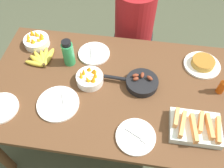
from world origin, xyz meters
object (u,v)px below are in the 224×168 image
object	(u,v)px
empty_plate_far_right	(0,108)
person_figure	(133,38)
empty_plate_near_front	(58,104)
water_bottle	(68,53)
hot_sauce_bottle	(223,85)
fruit_bowl_mango	(36,41)
melon_tray	(195,127)
fruit_bowl_citrus	(90,78)
skillet	(141,82)
empty_plate_far_left	(136,137)
frittata_plate_center	(202,64)
banana_bunch	(42,59)
empty_plate_mid_edge	(94,53)

from	to	relation	value
empty_plate_far_right	person_figure	bearing A→B (deg)	53.00
empty_plate_near_front	water_bottle	distance (m)	0.37
water_bottle	hot_sauce_bottle	size ratio (longest dim) A/B	1.29
water_bottle	person_figure	size ratio (longest dim) A/B	0.16
person_figure	fruit_bowl_mango	bearing A→B (deg)	-150.27
melon_tray	empty_plate_far_right	distance (m)	1.19
fruit_bowl_mango	fruit_bowl_citrus	world-z (taller)	fruit_bowl_citrus
skillet	empty_plate_far_left	bearing A→B (deg)	92.53
empty_plate_far_right	fruit_bowl_mango	world-z (taller)	fruit_bowl_mango
frittata_plate_center	water_bottle	world-z (taller)	water_bottle
fruit_bowl_mango	fruit_bowl_citrus	bearing A→B (deg)	-31.84
banana_bunch	empty_plate_mid_edge	size ratio (longest dim) A/B	0.88
empty_plate_far_right	person_figure	world-z (taller)	person_figure
empty_plate_near_front	empty_plate_far_right	world-z (taller)	same
empty_plate_far_left	fruit_bowl_mango	xyz separation A→B (m)	(-0.81, 0.65, 0.03)
melon_tray	skillet	xyz separation A→B (m)	(-0.33, 0.28, -0.01)
fruit_bowl_mango	empty_plate_near_front	bearing A→B (deg)	-58.26
melon_tray	empty_plate_mid_edge	size ratio (longest dim) A/B	1.25
empty_plate_far_left	fruit_bowl_citrus	distance (m)	0.49
fruit_bowl_citrus	melon_tray	bearing A→B (deg)	-21.08
empty_plate_mid_edge	melon_tray	bearing A→B (deg)	-36.34
empty_plate_far_left	empty_plate_mid_edge	world-z (taller)	same
melon_tray	empty_plate_far_left	xyz separation A→B (m)	(-0.33, -0.10, -0.03)
skillet	fruit_bowl_citrus	world-z (taller)	fruit_bowl_citrus
water_bottle	skillet	bearing A→B (deg)	-13.79
empty_plate_near_front	fruit_bowl_citrus	xyz separation A→B (m)	(0.16, 0.21, 0.03)
empty_plate_mid_edge	empty_plate_far_right	bearing A→B (deg)	-131.70
empty_plate_far_left	fruit_bowl_citrus	size ratio (longest dim) A/B	1.28
banana_bunch	melon_tray	bearing A→B (deg)	-20.49
frittata_plate_center	empty_plate_mid_edge	bearing A→B (deg)	-179.86
fruit_bowl_mango	hot_sauce_bottle	world-z (taller)	hot_sauce_bottle
water_bottle	empty_plate_mid_edge	bearing A→B (deg)	34.16
empty_plate_far_right	banana_bunch	bearing A→B (deg)	73.11
water_bottle	empty_plate_near_front	bearing A→B (deg)	-87.54
skillet	frittata_plate_center	bearing A→B (deg)	-148.19
frittata_plate_center	person_figure	world-z (taller)	person_figure
melon_tray	fruit_bowl_citrus	bearing A→B (deg)	158.92
empty_plate_near_front	empty_plate_mid_edge	xyz separation A→B (m)	(0.14, 0.46, 0.00)
empty_plate_near_front	empty_plate_mid_edge	distance (m)	0.48
melon_tray	fruit_bowl_citrus	distance (m)	0.72
fruit_bowl_mango	water_bottle	distance (m)	0.33
frittata_plate_center	empty_plate_near_front	world-z (taller)	frittata_plate_center
water_bottle	frittata_plate_center	bearing A→B (deg)	6.52
water_bottle	fruit_bowl_mango	bearing A→B (deg)	153.78
fruit_bowl_mango	fruit_bowl_citrus	distance (m)	0.56
frittata_plate_center	empty_plate_near_front	size ratio (longest dim) A/B	0.96
fruit_bowl_mango	fruit_bowl_citrus	size ratio (longest dim) A/B	1.05
frittata_plate_center	fruit_bowl_mango	distance (m)	1.23
melon_tray	person_figure	world-z (taller)	person_figure
fruit_bowl_citrus	hot_sauce_bottle	bearing A→B (deg)	2.97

